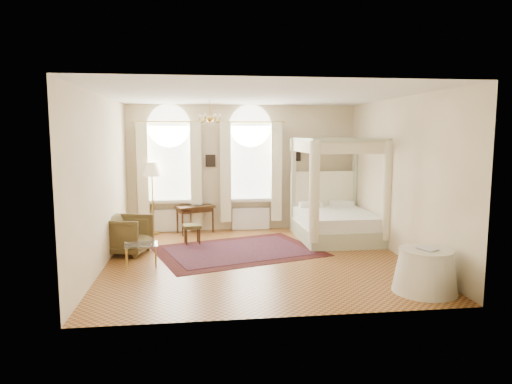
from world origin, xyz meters
TOP-DOWN VIEW (x-y plane):
  - ground at (0.00, 0.00)m, footprint 6.00×6.00m
  - room_walls at (0.00, 0.00)m, footprint 6.00×6.00m
  - window_left at (-1.90, 2.87)m, footprint 1.62×0.27m
  - window_right at (0.20, 2.87)m, footprint 1.62×0.27m
  - chandelier at (-0.90, 1.20)m, footprint 0.51×0.45m
  - wall_pictures at (0.09, 2.97)m, footprint 2.54×0.03m
  - canopy_bed at (2.12, 1.50)m, footprint 1.89×2.30m
  - nightstand at (2.09, 2.65)m, footprint 0.46×0.42m
  - nightstand_lamp at (2.07, 2.69)m, footprint 0.27×0.27m
  - writing_desk at (-1.27, 2.70)m, footprint 1.06×0.81m
  - laptop at (-1.25, 2.68)m, footprint 0.35×0.23m
  - stool at (-1.33, 1.48)m, footprint 0.45×0.45m
  - armchair at (-2.70, 0.76)m, footprint 1.11×1.09m
  - coffee_table at (-2.30, -0.18)m, footprint 0.68×0.51m
  - floor_lamp at (-2.33, 2.70)m, footprint 0.47×0.47m
  - oriental_rug at (-0.33, 0.69)m, footprint 3.98×3.36m
  - side_table at (2.46, -2.25)m, footprint 1.04×1.04m
  - book at (2.36, -2.33)m, footprint 0.31×0.35m

SIDE VIEW (x-z plane):
  - ground at x=0.00m, z-range 0.00..0.00m
  - oriental_rug at x=-0.33m, z-range 0.00..0.01m
  - nightstand at x=2.09m, z-range 0.00..0.61m
  - side_table at x=2.46m, z-range -0.01..0.70m
  - stool at x=-1.33m, z-range 0.15..0.61m
  - coffee_table at x=-2.30m, z-range 0.17..0.61m
  - armchair at x=-2.70m, z-range 0.00..0.82m
  - canopy_bed at x=2.12m, z-range -0.67..1.78m
  - writing_desk at x=-1.27m, z-range 0.25..0.96m
  - book at x=2.36m, z-range 0.71..0.73m
  - laptop at x=-1.25m, z-range 0.71..0.74m
  - nightstand_lamp at x=2.07m, z-range 0.67..1.07m
  - window_left at x=-1.90m, z-range -0.16..3.13m
  - window_right at x=0.20m, z-range -0.16..3.13m
  - floor_lamp at x=-2.33m, z-range 0.65..2.48m
  - wall_pictures at x=0.09m, z-range 1.70..2.09m
  - room_walls at x=0.00m, z-range -1.02..4.98m
  - chandelier at x=-0.90m, z-range 2.66..3.16m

